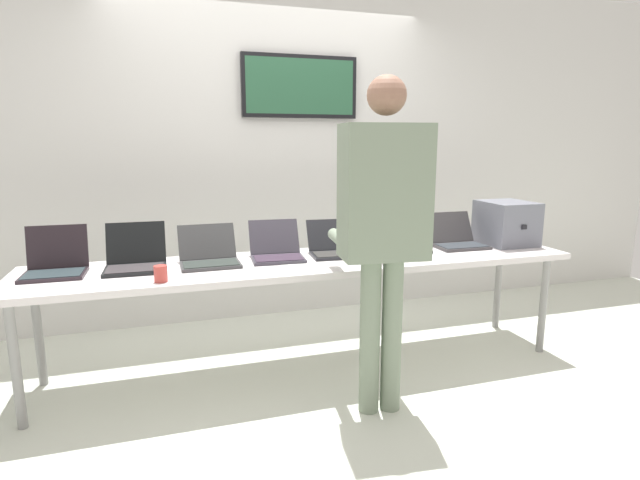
% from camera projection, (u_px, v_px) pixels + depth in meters
% --- Properties ---
extents(ground, '(8.00, 8.00, 0.04)m').
position_uv_depth(ground, '(310.00, 369.00, 3.33)').
color(ground, silver).
extents(back_wall, '(8.00, 0.11, 2.79)m').
position_uv_depth(back_wall, '(271.00, 149.00, 4.11)').
color(back_wall, silver).
rests_on(back_wall, ground).
extents(workbench, '(3.45, 0.70, 0.73)m').
position_uv_depth(workbench, '(309.00, 266.00, 3.19)').
color(workbench, silver).
rests_on(workbench, ground).
extents(equipment_box, '(0.34, 0.38, 0.31)m').
position_uv_depth(equipment_box, '(506.00, 223.00, 3.64)').
color(equipment_box, slate).
rests_on(equipment_box, workbench).
extents(laptop_station_0, '(0.33, 0.31, 0.26)m').
position_uv_depth(laptop_station_0, '(55.00, 264.00, 2.82)').
color(laptop_station_0, '#281F25').
rests_on(laptop_station_0, workbench).
extents(laptop_station_1, '(0.35, 0.35, 0.26)m').
position_uv_depth(laptop_station_1, '(136.00, 259.00, 2.95)').
color(laptop_station_1, black).
rests_on(laptop_station_1, workbench).
extents(laptop_station_2, '(0.35, 0.35, 0.22)m').
position_uv_depth(laptop_station_2, '(209.00, 256.00, 3.06)').
color(laptop_station_2, '#39393B').
rests_on(laptop_station_2, workbench).
extents(laptop_station_3, '(0.35, 0.38, 0.23)m').
position_uv_depth(laptop_station_3, '(277.00, 250.00, 3.21)').
color(laptop_station_3, '#37333D').
rests_on(laptop_station_3, workbench).
extents(laptop_station_4, '(0.40, 0.36, 0.22)m').
position_uv_depth(laptop_station_4, '(338.00, 247.00, 3.32)').
color(laptop_station_4, black).
rests_on(laptop_station_4, workbench).
extents(laptop_station_5, '(0.34, 0.28, 0.24)m').
position_uv_depth(laptop_station_5, '(400.00, 243.00, 3.43)').
color(laptop_station_5, black).
rests_on(laptop_station_5, workbench).
extents(laptop_station_6, '(0.36, 0.35, 0.23)m').
position_uv_depth(laptop_station_6, '(456.00, 239.00, 3.58)').
color(laptop_station_6, '#393638').
rests_on(laptop_station_6, workbench).
extents(person, '(0.48, 0.62, 1.79)m').
position_uv_depth(person, '(383.00, 215.00, 2.59)').
color(person, gray).
rests_on(person, ground).
extents(coffee_mug, '(0.07, 0.07, 0.09)m').
position_uv_depth(coffee_mug, '(161.00, 274.00, 2.68)').
color(coffee_mug, '#C4433B').
rests_on(coffee_mug, workbench).
extents(paper_sheet, '(0.22, 0.30, 0.00)m').
position_uv_depth(paper_sheet, '(301.00, 267.00, 2.99)').
color(paper_sheet, white).
rests_on(paper_sheet, workbench).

